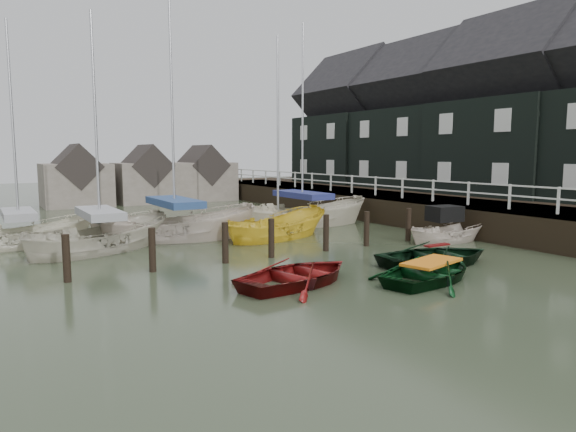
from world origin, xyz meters
TOP-DOWN VIEW (x-y plane):
  - ground at (0.00, 0.00)m, footprint 120.00×120.00m
  - pier at (9.48, 10.00)m, footprint 3.04×32.00m
  - land_strip at (15.00, 10.00)m, footprint 14.00×38.00m
  - quay_houses at (14.99, 8.66)m, footprint 6.52×28.14m
  - mooring_pilings at (-1.11, 3.00)m, footprint 13.72×0.22m
  - far_sheds at (0.83, 26.00)m, footprint 14.00×4.08m
  - rowboat_red at (-2.38, -0.68)m, footprint 4.59×3.75m
  - rowboat_green at (1.16, -2.36)m, footprint 4.43×3.63m
  - rowboat_dkgreen at (2.95, -0.93)m, footprint 4.59×3.61m
  - motorboat at (6.76, 1.99)m, footprint 3.86×1.87m
  - sailboat_a at (-6.13, 7.58)m, footprint 6.64×4.69m
  - sailboat_b at (-2.80, 8.66)m, footprint 7.52×4.73m
  - sailboat_c at (1.27, 6.74)m, footprint 6.23×3.79m
  - sailboat_d at (4.32, 9.45)m, footprint 7.36×4.44m
  - sailboat_e at (-8.72, 10.11)m, footprint 5.69×2.27m

SIDE VIEW (x-z plane):
  - ground at x=0.00m, z-range 0.00..0.00m
  - land_strip at x=15.00m, z-range -0.75..0.75m
  - rowboat_red at x=-2.38m, z-range -0.42..0.42m
  - rowboat_green at x=1.16m, z-range -0.40..0.40m
  - rowboat_dkgreen at x=2.95m, z-range -0.43..0.43m
  - sailboat_c at x=1.27m, z-range -4.89..4.91m
  - sailboat_d at x=4.32m, z-range -5.70..5.83m
  - sailboat_a at x=-6.13m, z-range -4.99..5.12m
  - sailboat_b at x=-2.80m, z-range -6.41..6.53m
  - sailboat_e at x=-8.72m, z-range -4.89..5.02m
  - motorboat at x=6.76m, z-range -0.99..1.23m
  - mooring_pilings at x=-1.11m, z-range -0.40..1.40m
  - pier at x=9.48m, z-range -0.64..2.06m
  - far_sheds at x=0.83m, z-range -0.34..4.06m
  - quay_houses at x=14.99m, z-range 0.68..10.68m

